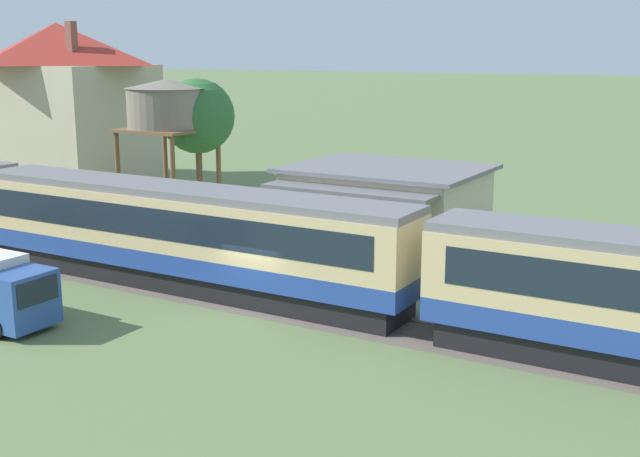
% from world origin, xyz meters
% --- Properties ---
extents(ground_plane, '(600.00, 600.00, 0.00)m').
position_xyz_m(ground_plane, '(0.00, 0.00, 0.00)').
color(ground_plane, '#607547').
extents(passenger_train, '(63.60, 2.94, 4.16)m').
position_xyz_m(passenger_train, '(-4.20, 1.16, 2.31)').
color(passenger_train, '#234293').
rests_on(passenger_train, ground_plane).
extents(railway_track, '(134.89, 3.60, 0.04)m').
position_xyz_m(railway_track, '(-3.49, 1.16, 0.01)').
color(railway_track, '#665B51').
rests_on(railway_track, ground_plane).
extents(station_building, '(9.29, 8.60, 3.93)m').
position_xyz_m(station_building, '(-0.36, 11.88, 1.99)').
color(station_building, beige).
rests_on(station_building, ground_plane).
extents(station_house_red_roof, '(12.78, 9.24, 11.37)m').
position_xyz_m(station_house_red_roof, '(-28.93, 17.43, 5.86)').
color(station_house_red_roof, '#BCB293').
rests_on(station_house_red_roof, ground_plane).
extents(water_tower, '(4.65, 4.65, 7.89)m').
position_xyz_m(water_tower, '(-14.11, 11.71, 6.36)').
color(water_tower, brown).
rests_on(water_tower, ground_plane).
extents(yard_tree_0, '(4.29, 4.29, 7.93)m').
position_xyz_m(yard_tree_0, '(-13.03, 13.10, 5.76)').
color(yard_tree_0, brown).
rests_on(yard_tree_0, ground_plane).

